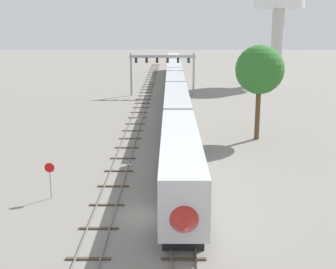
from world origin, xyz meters
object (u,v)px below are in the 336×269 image
object	(u,v)px
stop_sign	(50,175)
trackside_tree_left	(260,70)
signal_gantry	(162,64)
passenger_train	(175,86)
water_tower	(279,1)

from	to	relation	value
stop_sign	trackside_tree_left	xyz separation A→B (m)	(19.29, 18.69, 6.15)
signal_gantry	trackside_tree_left	bearing A→B (deg)	-70.42
signal_gantry	trackside_tree_left	distance (m)	34.51
signal_gantry	stop_sign	world-z (taller)	signal_gantry
passenger_train	trackside_tree_left	xyz separation A→B (m)	(9.29, -26.59, 5.41)
stop_sign	trackside_tree_left	bearing A→B (deg)	44.09
water_tower	stop_sign	bearing A→B (deg)	-115.29
signal_gantry	water_tower	xyz separation A→B (m)	(24.79, 17.74, 11.93)
passenger_train	signal_gantry	distance (m)	7.02
signal_gantry	trackside_tree_left	world-z (taller)	trackside_tree_left
passenger_train	water_tower	bearing A→B (deg)	46.30
passenger_train	stop_sign	world-z (taller)	passenger_train
passenger_train	trackside_tree_left	world-z (taller)	trackside_tree_left
water_tower	signal_gantry	bearing A→B (deg)	-144.41
stop_sign	trackside_tree_left	distance (m)	27.56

